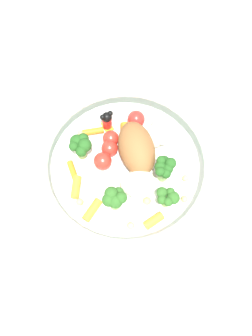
{
  "coord_description": "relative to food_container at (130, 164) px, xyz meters",
  "views": [
    {
      "loc": [
        0.28,
        -0.05,
        0.7
      ],
      "look_at": [
        -0.01,
        0.01,
        0.03
      ],
      "focal_mm": 53.43,
      "sensor_mm": 36.0,
      "label": 1
    }
  ],
  "objects": [
    {
      "name": "food_container",
      "position": [
        0.0,
        0.0,
        0.0
      ],
      "size": [
        0.25,
        0.25,
        0.06
      ],
      "color": "white",
      "rests_on": "ground_plane"
    },
    {
      "name": "ground_plane",
      "position": [
        0.01,
        -0.02,
        -0.03
      ],
      "size": [
        2.4,
        2.4,
        0.0
      ],
      "primitive_type": "plane",
      "color": "silver"
    }
  ]
}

